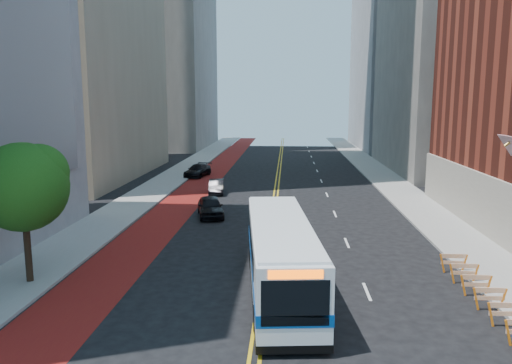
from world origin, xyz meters
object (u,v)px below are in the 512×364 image
object	(u,v)px
transit_bus	(280,255)
car_b	(216,187)
car_a	(210,207)
street_tree	(24,183)
car_c	(198,171)

from	to	relation	value
transit_bus	car_b	xyz separation A→B (m)	(-6.43, 24.20, -1.10)
car_b	transit_bus	bearing A→B (deg)	-81.69
transit_bus	car_a	size ratio (longest dim) A/B	2.77
street_tree	car_c	bearing A→B (deg)	86.76
street_tree	car_c	distance (m)	34.65
transit_bus	car_b	size ratio (longest dim) A/B	3.15
car_b	car_c	xyz separation A→B (m)	(-3.64, 10.35, 0.06)
car_b	car_c	world-z (taller)	car_c
car_a	street_tree	bearing A→B (deg)	-127.42
street_tree	car_a	size ratio (longest dim) A/B	1.49
car_a	car_b	size ratio (longest dim) A/B	1.14
car_b	car_c	distance (m)	10.97
street_tree	car_a	xyz separation A→B (m)	(6.48, 14.53, -4.15)
transit_bus	car_b	bearing A→B (deg)	99.37
street_tree	car_b	xyz separation A→B (m)	(5.58, 23.99, -4.26)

